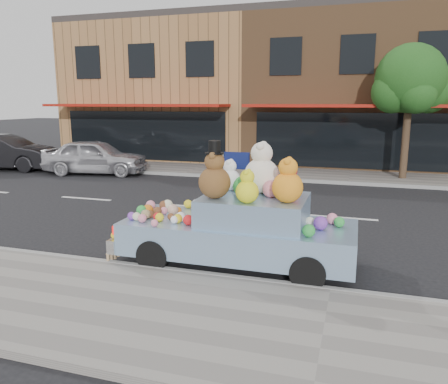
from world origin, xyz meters
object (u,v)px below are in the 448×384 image
at_px(car_dark, 5,153).
at_px(art_car, 240,223).
at_px(street_tree, 411,85).
at_px(car_silver, 95,157).

distance_m(car_dark, art_car, 15.77).
bearing_deg(street_tree, car_dark, -172.22).
relative_size(car_silver, car_dark, 0.91).
distance_m(street_tree, car_silver, 13.03).
bearing_deg(art_car, car_silver, 135.59).
height_order(street_tree, car_dark, street_tree).
bearing_deg(street_tree, art_car, -109.43).
distance_m(street_tree, car_dark, 17.55).
bearing_deg(car_silver, car_dark, 81.89).
height_order(car_silver, car_dark, car_dark).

